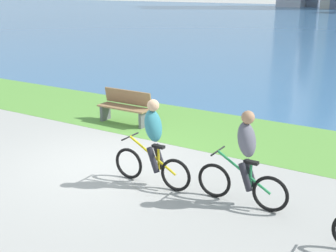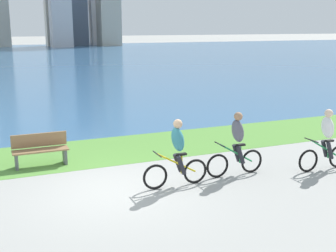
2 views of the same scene
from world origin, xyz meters
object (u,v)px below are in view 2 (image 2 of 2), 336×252
(cyclist_lead, at_px, (177,153))
(cyclist_distant_rear, at_px, (326,140))
(cyclist_trailing, at_px, (237,144))
(bench_near_path, at_px, (40,150))

(cyclist_lead, height_order, cyclist_distant_rear, cyclist_distant_rear)
(cyclist_trailing, bearing_deg, cyclist_lead, -175.17)
(cyclist_distant_rear, bearing_deg, bench_near_path, 154.68)
(cyclist_distant_rear, bearing_deg, cyclist_lead, 174.57)
(cyclist_trailing, xyz_separation_m, cyclist_distant_rear, (2.43, -0.54, -0.00))
(bench_near_path, bearing_deg, cyclist_distant_rear, -25.32)
(cyclist_lead, bearing_deg, cyclist_distant_rear, -5.43)
(cyclist_distant_rear, distance_m, bench_near_path, 7.78)
(cyclist_lead, height_order, cyclist_trailing, cyclist_trailing)
(cyclist_trailing, relative_size, bench_near_path, 1.11)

